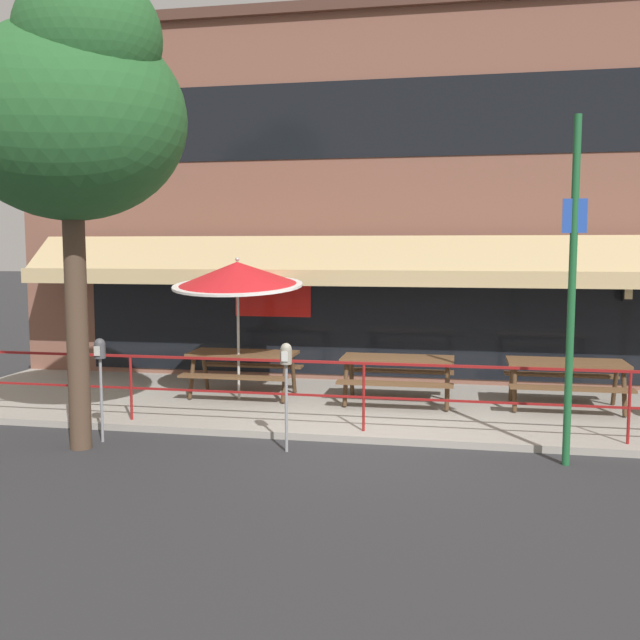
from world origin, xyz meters
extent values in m
plane|color=#2D2D30|center=(0.00, 0.00, 0.00)|extent=(120.00, 120.00, 0.00)
cube|color=#9E998E|center=(0.00, 2.00, 0.05)|extent=(15.00, 4.00, 0.10)
cube|color=brown|center=(0.00, 4.25, 3.46)|extent=(15.00, 0.50, 6.92)
cube|color=black|center=(0.00, 3.99, 4.98)|extent=(10.50, 0.02, 1.40)
cube|color=#4C3027|center=(0.00, 4.19, 7.02)|extent=(15.00, 0.62, 0.20)
cube|color=black|center=(0.00, 3.99, 1.35)|extent=(12.00, 0.02, 2.30)
cube|color=red|center=(-2.25, 3.97, 1.65)|extent=(1.50, 0.02, 0.70)
cube|color=tan|center=(0.00, 3.45, 2.50)|extent=(13.80, 0.92, 0.70)
cube|color=tan|center=(0.00, 2.94, 2.10)|extent=(13.80, 0.08, 0.28)
cube|color=black|center=(4.12, 3.86, 2.03)|extent=(0.04, 0.28, 0.04)
cube|color=black|center=(4.12, 3.72, 1.85)|extent=(0.18, 0.18, 0.28)
cube|color=beige|center=(4.12, 3.72, 1.85)|extent=(0.13, 0.19, 0.20)
cylinder|color=maroon|center=(-3.45, 0.30, 0.57)|extent=(0.04, 0.04, 0.95)
cylinder|color=maroon|center=(0.00, 0.30, 0.57)|extent=(0.04, 0.04, 0.95)
cylinder|color=maroon|center=(3.45, 0.30, 0.57)|extent=(0.04, 0.04, 0.95)
cube|color=maroon|center=(0.00, 0.30, 1.05)|extent=(13.80, 0.04, 0.04)
cube|color=maroon|center=(0.00, 0.30, 0.57)|extent=(13.80, 0.03, 0.03)
cube|color=brown|center=(-2.31, 2.19, 0.84)|extent=(1.80, 0.80, 0.05)
cube|color=brown|center=(-2.31, 1.61, 0.54)|extent=(1.80, 0.26, 0.04)
cube|color=brown|center=(-2.31, 2.77, 0.54)|extent=(1.80, 0.26, 0.04)
cylinder|color=#48311E|center=(-1.51, 1.87, 0.47)|extent=(0.07, 0.30, 0.73)
cylinder|color=#48311E|center=(-1.51, 2.50, 0.47)|extent=(0.07, 0.30, 0.73)
cylinder|color=#48311E|center=(-3.11, 1.87, 0.47)|extent=(0.07, 0.30, 0.73)
cylinder|color=#48311E|center=(-3.11, 2.50, 0.47)|extent=(0.07, 0.30, 0.73)
cube|color=brown|center=(0.32, 2.11, 0.84)|extent=(1.80, 0.80, 0.05)
cube|color=brown|center=(0.32, 1.53, 0.54)|extent=(1.80, 0.26, 0.04)
cube|color=brown|center=(0.32, 2.69, 0.54)|extent=(1.80, 0.26, 0.04)
cylinder|color=#48311E|center=(1.12, 1.79, 0.47)|extent=(0.07, 0.30, 0.73)
cylinder|color=#48311E|center=(1.12, 2.43, 0.47)|extent=(0.07, 0.30, 0.73)
cylinder|color=#48311E|center=(-0.48, 1.79, 0.47)|extent=(0.07, 0.30, 0.73)
cylinder|color=#48311E|center=(-0.48, 2.43, 0.47)|extent=(0.07, 0.30, 0.73)
cube|color=brown|center=(2.94, 2.24, 0.84)|extent=(1.80, 0.80, 0.05)
cube|color=brown|center=(2.94, 1.66, 0.54)|extent=(1.80, 0.26, 0.04)
cube|color=brown|center=(2.94, 2.82, 0.54)|extent=(1.80, 0.26, 0.04)
cylinder|color=#48311E|center=(3.74, 1.92, 0.47)|extent=(0.07, 0.30, 0.73)
cylinder|color=#48311E|center=(3.74, 2.56, 0.47)|extent=(0.07, 0.30, 0.73)
cylinder|color=#48311E|center=(2.14, 1.92, 0.47)|extent=(0.07, 0.30, 0.73)
cylinder|color=#48311E|center=(2.14, 2.56, 0.47)|extent=(0.07, 0.30, 0.73)
cylinder|color=#B7B2A8|center=(-2.31, 1.93, 1.25)|extent=(0.04, 0.04, 2.30)
cone|color=red|center=(-2.31, 1.93, 2.20)|extent=(2.10, 2.13, 0.59)
cylinder|color=white|center=(-2.31, 1.93, 2.01)|extent=(2.14, 2.14, 0.24)
sphere|color=#B7B2A8|center=(-2.31, 1.93, 2.44)|extent=(0.07, 0.07, 0.07)
cylinder|color=gray|center=(-3.47, -0.56, 0.57)|extent=(0.04, 0.04, 1.15)
cylinder|color=#4C4C51|center=(-3.47, -0.56, 1.25)|extent=(0.15, 0.15, 0.20)
sphere|color=#4C4C51|center=(-3.47, -0.56, 1.35)|extent=(0.14, 0.14, 0.14)
cube|color=silver|center=(-3.47, -0.65, 1.26)|extent=(0.08, 0.01, 0.13)
cylinder|color=gray|center=(-0.89, -0.55, 0.57)|extent=(0.04, 0.04, 1.15)
cylinder|color=gray|center=(-0.89, -0.55, 1.25)|extent=(0.15, 0.15, 0.20)
sphere|color=gray|center=(-0.89, -0.55, 1.35)|extent=(0.14, 0.14, 0.14)
cube|color=silver|center=(-0.89, -0.63, 1.26)|extent=(0.08, 0.01, 0.13)
cylinder|color=#1E6033|center=(2.58, -0.45, 2.09)|extent=(0.09, 0.09, 4.18)
cube|color=blue|center=(2.58, -0.47, 3.01)|extent=(0.28, 0.02, 0.40)
cylinder|color=brown|center=(-3.59, -0.90, 1.63)|extent=(0.28, 0.28, 3.27)
ellipsoid|color=#28602D|center=(-3.59, -0.90, 4.23)|extent=(2.96, 2.67, 2.52)
ellipsoid|color=#28602D|center=(-3.15, -1.20, 5.12)|extent=(1.78, 1.63, 1.63)
camera|label=1|loc=(1.24, -9.31, 2.65)|focal=40.00mm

